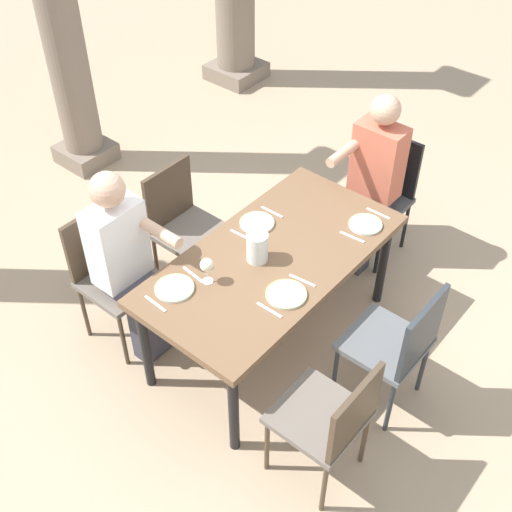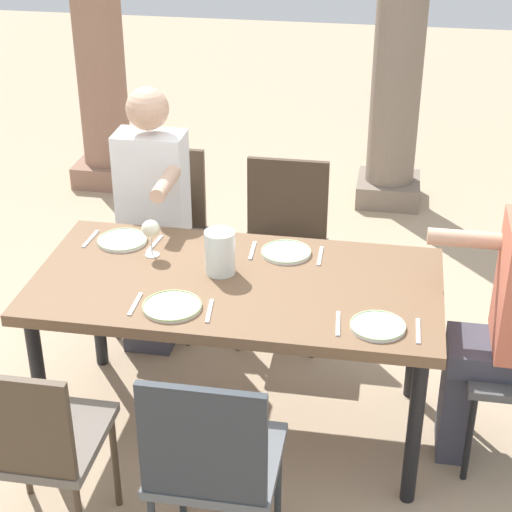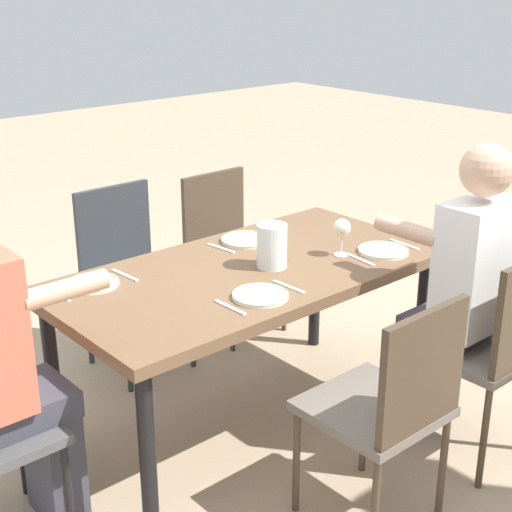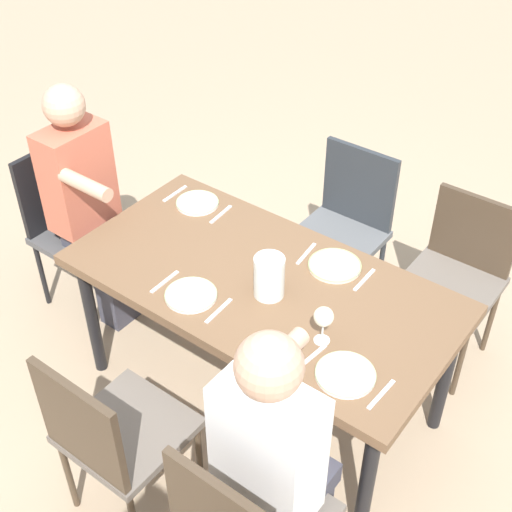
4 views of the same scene
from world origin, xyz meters
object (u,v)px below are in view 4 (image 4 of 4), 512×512
(diner_man_white, at_px, (89,202))
(diner_woman_green, at_px, (278,458))
(dining_table, at_px, (261,292))
(wine_glass_0, at_px, (324,318))
(plate_1, at_px, (335,265))
(chair_mid_south, at_px, (345,222))
(chair_west_south, at_px, (458,270))
(chair_mid_north, at_px, (111,433))
(chair_head_east, at_px, (72,219))
(plate_0, at_px, (345,374))
(water_pitcher, at_px, (269,278))
(plate_2, at_px, (191,295))
(plate_3, at_px, (197,203))

(diner_man_white, bearing_deg, diner_woman_green, 158.15)
(diner_man_white, bearing_deg, dining_table, -179.85)
(wine_glass_0, xyz_separation_m, plate_1, (0.20, -0.41, -0.12))
(chair_mid_south, bearing_deg, chair_west_south, 179.53)
(chair_mid_north, relative_size, chair_head_east, 0.99)
(chair_head_east, bearing_deg, plate_0, 172.25)
(chair_head_east, height_order, water_pitcher, water_pitcher)
(dining_table, relative_size, water_pitcher, 8.98)
(diner_man_white, bearing_deg, chair_mid_south, -139.81)
(chair_head_east, relative_size, diner_man_white, 0.69)
(chair_mid_north, distance_m, plate_1, 1.17)
(water_pitcher, bearing_deg, diner_man_white, -2.52)
(chair_head_east, bearing_deg, chair_mid_south, -144.45)
(chair_west_south, relative_size, plate_2, 3.99)
(chair_head_east, bearing_deg, chair_mid_north, 144.46)
(plate_2, xyz_separation_m, water_pitcher, (-0.25, -0.21, 0.08))
(chair_mid_north, bearing_deg, chair_mid_south, -90.00)
(diner_man_white, relative_size, water_pitcher, 7.04)
(dining_table, distance_m, chair_mid_north, 0.87)
(diner_man_white, relative_size, wine_glass_0, 7.89)
(chair_mid_north, bearing_deg, plate_2, -81.08)
(chair_mid_south, bearing_deg, water_pitcher, 99.88)
(plate_0, relative_size, plate_1, 0.96)
(chair_mid_north, xyz_separation_m, water_pitcher, (-0.16, -0.80, 0.31))
(chair_mid_south, height_order, plate_2, chair_mid_south)
(dining_table, relative_size, diner_woman_green, 1.28)
(chair_mid_north, bearing_deg, chair_west_south, -110.81)
(chair_head_east, xyz_separation_m, wine_glass_0, (-1.68, 0.15, 0.35))
(chair_west_south, bearing_deg, plate_1, 58.25)
(chair_mid_south, xyz_separation_m, water_pitcher, (-0.16, 0.91, 0.30))
(plate_3, bearing_deg, wine_glass_0, 157.28)
(plate_0, height_order, plate_2, same)
(chair_mid_south, relative_size, wine_glass_0, 5.48)
(diner_man_white, distance_m, plate_1, 1.32)
(dining_table, bearing_deg, chair_mid_north, 84.79)
(chair_west_south, height_order, wine_glass_0, wine_glass_0)
(dining_table, bearing_deg, plate_3, -24.26)
(plate_2, xyz_separation_m, plate_3, (0.42, -0.53, 0.00))
(chair_mid_south, height_order, diner_woman_green, diner_woman_green)
(diner_woman_green, distance_m, plate_1, 1.00)
(diner_man_white, xyz_separation_m, wine_glass_0, (-1.49, 0.15, 0.17))
(plate_0, bearing_deg, chair_mid_north, 42.70)
(diner_man_white, xyz_separation_m, plate_1, (-1.30, -0.27, 0.05))
(diner_woman_green, bearing_deg, chair_mid_south, -67.06)
(dining_table, relative_size, plate_0, 7.47)
(plate_0, bearing_deg, diner_woman_green, 88.84)
(water_pitcher, bearing_deg, wine_glass_0, 163.47)
(diner_woman_green, height_order, plate_1, diner_woman_green)
(chair_mid_south, distance_m, chair_head_east, 1.47)
(chair_head_east, height_order, diner_woman_green, diner_woman_green)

